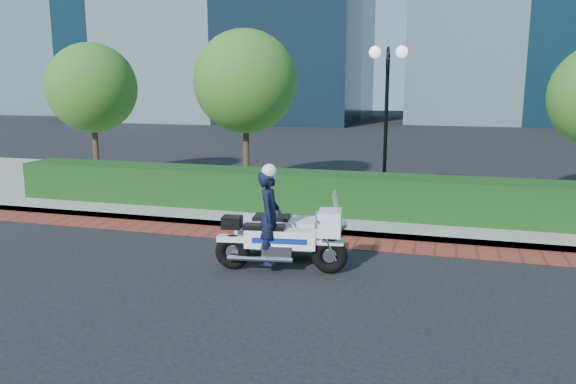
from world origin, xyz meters
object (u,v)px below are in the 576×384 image
(tree_b, at_px, (245,82))
(police_motorcycle, at_px, (278,230))
(tree_a, at_px, (92,88))
(lamppost, at_px, (387,100))

(tree_b, xyz_separation_m, police_motorcycle, (3.15, -6.86, -2.75))
(tree_a, bearing_deg, police_motorcycle, -38.42)
(lamppost, bearing_deg, tree_b, 163.89)
(lamppost, xyz_separation_m, tree_b, (-4.50, 1.30, 0.48))
(tree_b, relative_size, police_motorcycle, 1.99)
(police_motorcycle, bearing_deg, lamppost, 67.96)
(lamppost, relative_size, police_motorcycle, 1.71)
(lamppost, height_order, tree_a, tree_a)
(lamppost, xyz_separation_m, tree_a, (-10.00, 1.30, 0.26))
(lamppost, bearing_deg, police_motorcycle, -103.69)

